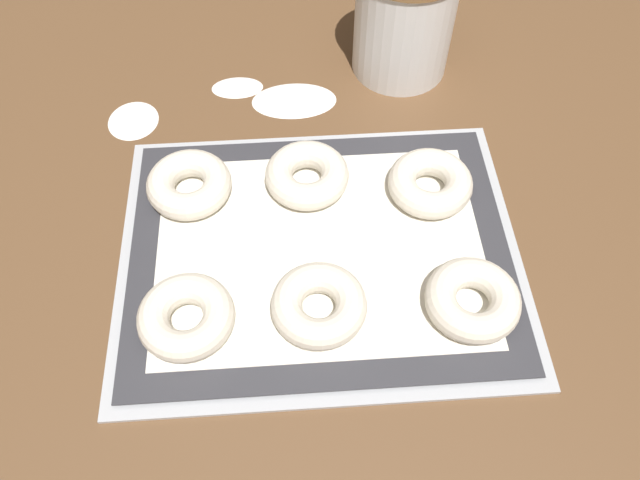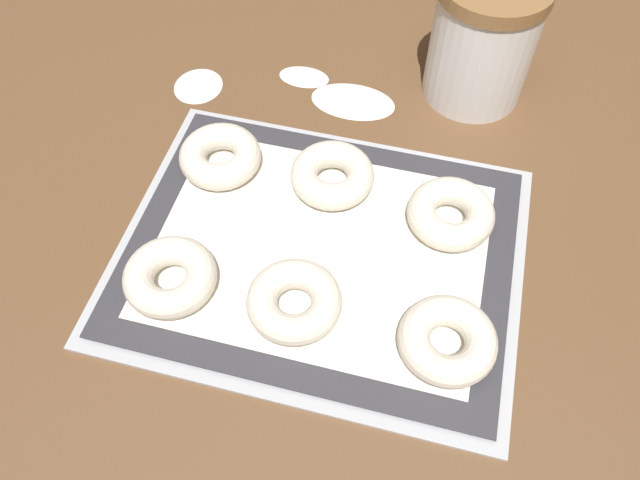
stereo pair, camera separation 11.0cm
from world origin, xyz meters
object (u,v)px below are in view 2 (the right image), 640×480
bagel_back_left (220,156)px  flour_canister (483,40)px  bagel_back_right (451,214)px  bagel_front_left (170,277)px  bagel_front_right (447,340)px  baking_tray (320,252)px  bagel_front_center (294,301)px  bagel_back_center (332,175)px

bagel_back_left → flour_canister: (0.25, 0.20, 0.05)m
bagel_back_right → bagel_front_left: bearing=-150.4°
bagel_front_left → bagel_front_right: size_ratio=1.00×
bagel_front_left → bagel_back_right: same height
bagel_front_right → bagel_back_left: size_ratio=1.00×
baking_tray → flour_canister: size_ratio=2.71×
bagel_front_center → bagel_front_right: (0.14, -0.00, 0.00)m
baking_tray → bagel_front_center: bagel_front_center is taller
bagel_front_right → bagel_back_center: (-0.14, 0.16, 0.00)m
bagel_front_center → flour_canister: 0.38m
bagel_front_left → bagel_back_right: (0.25, 0.14, 0.00)m
bagel_front_left → bagel_front_right: bearing=-0.0°
bagel_back_left → bagel_front_center: bearing=-50.3°
bagel_front_center → bagel_back_left: 0.20m
bagel_back_left → baking_tray: bearing=-31.1°
bagel_front_right → flour_canister: 0.36m
baking_tray → bagel_back_center: size_ratio=4.53×
baking_tray → flour_canister: 0.31m
bagel_back_left → bagel_back_right: size_ratio=1.00×
bagel_back_left → bagel_back_center: bearing=2.0°
bagel_front_right → baking_tray: bearing=150.7°
bagel_front_right → bagel_back_right: (-0.02, 0.14, 0.00)m
bagel_back_right → bagel_front_right: bearing=-83.6°
bagel_front_left → bagel_front_center: size_ratio=1.00×
bagel_back_left → bagel_back_right: bearing=-3.4°
baking_tray → bagel_front_left: bagel_front_left is taller
bagel_back_left → flour_canister: 0.33m
bagel_front_left → bagel_back_right: bearing=29.6°
baking_tray → bagel_back_left: size_ratio=4.53×
bagel_front_left → flour_canister: flour_canister is taller
bagel_front_center → bagel_back_left: size_ratio=1.00×
bagel_front_left → bagel_back_center: same height
bagel_front_left → bagel_back_center: 0.20m
bagel_front_right → bagel_back_center: size_ratio=1.00×
bagel_front_center → bagel_back_right: (0.13, 0.14, 0.00)m
bagel_front_left → bagel_back_center: bearing=53.5°
baking_tray → bagel_back_left: (-0.13, 0.08, 0.02)m
flour_canister → bagel_back_right: bearing=-89.7°
bagel_front_center → bagel_back_right: 0.19m
bagel_front_right → flour_canister: size_ratio=0.60×
bagel_front_center → bagel_front_left: bearing=-178.2°
bagel_front_right → bagel_back_center: 0.22m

